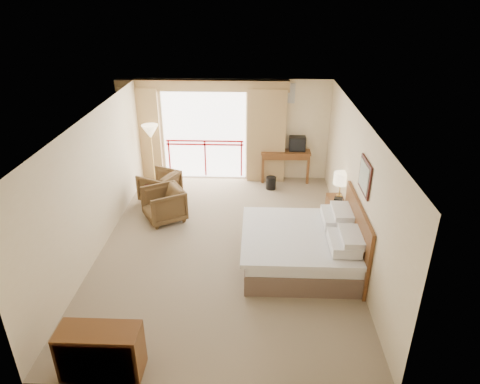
{
  "coord_description": "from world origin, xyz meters",
  "views": [
    {
      "loc": [
        0.59,
        -7.42,
        4.82
      ],
      "look_at": [
        0.28,
        0.4,
        1.03
      ],
      "focal_mm": 32.0,
      "sensor_mm": 36.0,
      "label": 1
    }
  ],
  "objects_px": {
    "bed": "(303,247)",
    "floor_lamp": "(150,134)",
    "nightstand": "(338,212)",
    "armchair_near": "(165,219)",
    "table_lamp": "(341,179)",
    "tv": "(297,143)",
    "dresser": "(101,352)",
    "armchair_far": "(161,200)",
    "side_table": "(156,193)",
    "desk": "(285,156)",
    "wastebasket": "(271,183)"
  },
  "relations": [
    {
      "from": "armchair_near",
      "to": "side_table",
      "type": "bearing_deg",
      "value": 178.37
    },
    {
      "from": "desk",
      "to": "tv",
      "type": "distance_m",
      "value": 0.49
    },
    {
      "from": "floor_lamp",
      "to": "dresser",
      "type": "relative_size",
      "value": 1.51
    },
    {
      "from": "nightstand",
      "to": "table_lamp",
      "type": "relative_size",
      "value": 1.2
    },
    {
      "from": "tv",
      "to": "wastebasket",
      "type": "xyz_separation_m",
      "value": [
        -0.68,
        -0.63,
        -0.88
      ]
    },
    {
      "from": "armchair_near",
      "to": "dresser",
      "type": "distance_m",
      "value": 4.29
    },
    {
      "from": "bed",
      "to": "dresser",
      "type": "bearing_deg",
      "value": -138.03
    },
    {
      "from": "armchair_far",
      "to": "side_table",
      "type": "xyz_separation_m",
      "value": [
        0.0,
        -0.43,
        0.39
      ]
    },
    {
      "from": "armchair_near",
      "to": "desk",
      "type": "bearing_deg",
      "value": 99.98
    },
    {
      "from": "wastebasket",
      "to": "armchair_near",
      "type": "distance_m",
      "value": 3.01
    },
    {
      "from": "tv",
      "to": "dresser",
      "type": "distance_m",
      "value": 7.38
    },
    {
      "from": "bed",
      "to": "floor_lamp",
      "type": "relative_size",
      "value": 1.28
    },
    {
      "from": "table_lamp",
      "to": "tv",
      "type": "distance_m",
      "value": 2.53
    },
    {
      "from": "desk",
      "to": "floor_lamp",
      "type": "height_order",
      "value": "floor_lamp"
    },
    {
      "from": "dresser",
      "to": "side_table",
      "type": "bearing_deg",
      "value": 95.17
    },
    {
      "from": "nightstand",
      "to": "side_table",
      "type": "bearing_deg",
      "value": 167.34
    },
    {
      "from": "tv",
      "to": "armchair_far",
      "type": "relative_size",
      "value": 0.52
    },
    {
      "from": "table_lamp",
      "to": "floor_lamp",
      "type": "bearing_deg",
      "value": 157.49
    },
    {
      "from": "armchair_far",
      "to": "side_table",
      "type": "height_order",
      "value": "side_table"
    },
    {
      "from": "tv",
      "to": "floor_lamp",
      "type": "xyz_separation_m",
      "value": [
        -3.77,
        -0.55,
        0.39
      ]
    },
    {
      "from": "nightstand",
      "to": "tv",
      "type": "distance_m",
      "value": 2.67
    },
    {
      "from": "table_lamp",
      "to": "armchair_near",
      "type": "xyz_separation_m",
      "value": [
        -3.88,
        0.04,
        -1.1
      ]
    },
    {
      "from": "table_lamp",
      "to": "tv",
      "type": "relative_size",
      "value": 1.3
    },
    {
      "from": "desk",
      "to": "table_lamp",
      "type": "bearing_deg",
      "value": -71.25
    },
    {
      "from": "tv",
      "to": "side_table",
      "type": "bearing_deg",
      "value": -170.93
    },
    {
      "from": "wastebasket",
      "to": "dresser",
      "type": "height_order",
      "value": "dresser"
    },
    {
      "from": "nightstand",
      "to": "table_lamp",
      "type": "bearing_deg",
      "value": 85.91
    },
    {
      "from": "nightstand",
      "to": "armchair_near",
      "type": "height_order",
      "value": "nightstand"
    },
    {
      "from": "table_lamp",
      "to": "desk",
      "type": "relative_size",
      "value": 0.43
    },
    {
      "from": "desk",
      "to": "tv",
      "type": "bearing_deg",
      "value": -15.83
    },
    {
      "from": "desk",
      "to": "wastebasket",
      "type": "xyz_separation_m",
      "value": [
        -0.38,
        -0.7,
        -0.5
      ]
    },
    {
      "from": "table_lamp",
      "to": "bed",
      "type": "bearing_deg",
      "value": -120.14
    },
    {
      "from": "floor_lamp",
      "to": "bed",
      "type": "bearing_deg",
      "value": -43.8
    },
    {
      "from": "armchair_far",
      "to": "dresser",
      "type": "relative_size",
      "value": 0.75
    },
    {
      "from": "nightstand",
      "to": "wastebasket",
      "type": "height_order",
      "value": "nightstand"
    },
    {
      "from": "wastebasket",
      "to": "armchair_near",
      "type": "height_order",
      "value": "armchair_near"
    },
    {
      "from": "nightstand",
      "to": "armchair_near",
      "type": "bearing_deg",
      "value": 174.53
    },
    {
      "from": "nightstand",
      "to": "side_table",
      "type": "relative_size",
      "value": 1.16
    },
    {
      "from": "table_lamp",
      "to": "wastebasket",
      "type": "distance_m",
      "value": 2.46
    },
    {
      "from": "armchair_near",
      "to": "wastebasket",
      "type": "bearing_deg",
      "value": 94.68
    },
    {
      "from": "wastebasket",
      "to": "dresser",
      "type": "relative_size",
      "value": 0.3
    },
    {
      "from": "wastebasket",
      "to": "dresser",
      "type": "bearing_deg",
      "value": -112.15
    },
    {
      "from": "bed",
      "to": "floor_lamp",
      "type": "distance_m",
      "value": 5.08
    },
    {
      "from": "bed",
      "to": "armchair_near",
      "type": "xyz_separation_m",
      "value": [
        -2.96,
        1.62,
        -0.38
      ]
    },
    {
      "from": "nightstand",
      "to": "wastebasket",
      "type": "xyz_separation_m",
      "value": [
        -1.42,
        1.83,
        -0.17
      ]
    },
    {
      "from": "armchair_far",
      "to": "armchair_near",
      "type": "height_order",
      "value": "armchair_near"
    },
    {
      "from": "dresser",
      "to": "tv",
      "type": "bearing_deg",
      "value": 66.33
    },
    {
      "from": "table_lamp",
      "to": "armchair_far",
      "type": "relative_size",
      "value": 0.67
    },
    {
      "from": "desk",
      "to": "armchair_far",
      "type": "distance_m",
      "value": 3.53
    },
    {
      "from": "side_table",
      "to": "dresser",
      "type": "bearing_deg",
      "value": -86.39
    }
  ]
}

